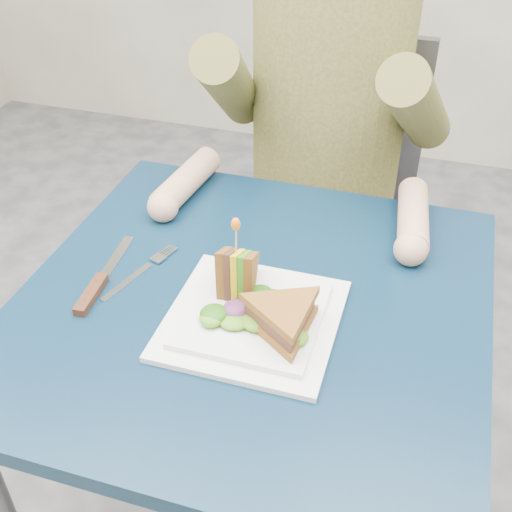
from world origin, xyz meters
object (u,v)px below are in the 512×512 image
(table, at_px, (252,334))
(plate, at_px, (253,318))
(chair, at_px, (329,195))
(sandwich_upright, at_px, (237,273))
(diner, at_px, (330,69))
(fork, at_px, (138,273))
(sandwich_flat, at_px, (283,318))
(knife, at_px, (96,287))

(table, xyz_separation_m, plate, (0.02, -0.05, 0.09))
(chair, relative_size, sandwich_upright, 7.21)
(table, relative_size, diner, 1.01)
(table, height_order, chair, chair)
(plate, xyz_separation_m, fork, (-0.22, 0.06, -0.01))
(chair, distance_m, diner, 0.39)
(sandwich_flat, height_order, fork, sandwich_flat)
(chair, bearing_deg, diner, -90.00)
(table, relative_size, fork, 4.28)
(diner, bearing_deg, table, -90.00)
(diner, bearing_deg, sandwich_upright, -92.28)
(sandwich_upright, distance_m, knife, 0.24)
(sandwich_upright, bearing_deg, plate, -48.39)
(sandwich_flat, bearing_deg, sandwich_upright, 143.61)
(table, height_order, plate, plate)
(plate, bearing_deg, knife, -179.69)
(fork, distance_m, knife, 0.07)
(sandwich_flat, height_order, sandwich_upright, sandwich_upright)
(knife, bearing_deg, chair, 70.65)
(diner, height_order, knife, diner)
(chair, distance_m, plate, 0.74)
(chair, distance_m, fork, 0.72)
(table, bearing_deg, diner, 90.00)
(chair, height_order, sandwich_flat, chair)
(diner, relative_size, knife, 3.36)
(plate, bearing_deg, table, 108.65)
(fork, relative_size, knife, 0.79)
(chair, relative_size, plate, 3.58)
(chair, distance_m, sandwich_flat, 0.78)
(sandwich_flat, xyz_separation_m, sandwich_upright, (-0.09, 0.07, 0.01))
(plate, height_order, knife, plate)
(table, height_order, knife, knife)
(knife, bearing_deg, table, 12.10)
(knife, bearing_deg, fork, 49.67)
(sandwich_upright, xyz_separation_m, knife, (-0.23, -0.05, -0.05))
(sandwich_upright, xyz_separation_m, fork, (-0.18, 0.01, -0.05))
(sandwich_upright, bearing_deg, fork, 176.63)
(table, height_order, sandwich_flat, sandwich_flat)
(diner, bearing_deg, chair, 90.00)
(plate, height_order, sandwich_upright, sandwich_upright)
(chair, distance_m, sandwich_upright, 0.71)
(plate, xyz_separation_m, sandwich_upright, (-0.04, 0.04, 0.05))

